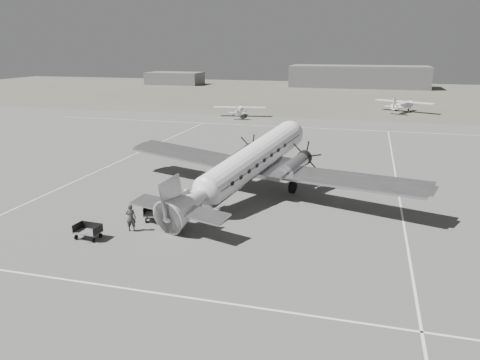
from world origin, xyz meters
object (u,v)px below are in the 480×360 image
(dc3_airliner, at_px, (246,167))
(ramp_agent, at_px, (176,200))
(shed_secondary, at_px, (175,78))
(light_plane_left, at_px, (239,111))
(hangar_main, at_px, (359,76))
(baggage_cart_far, at_px, (88,232))
(light_plane_right, at_px, (403,106))
(ground_crew, at_px, (131,218))
(passenger, at_px, (187,198))
(baggage_cart_near, at_px, (156,213))

(dc3_airliner, relative_size, ramp_agent, 15.29)
(shed_secondary, relative_size, dc3_airliner, 0.61)
(light_plane_left, distance_m, ramp_agent, 51.58)
(hangar_main, xyz_separation_m, shed_secondary, (-60.00, -5.00, -1.30))
(baggage_cart_far, height_order, ramp_agent, ramp_agent)
(light_plane_right, height_order, ramp_agent, light_plane_right)
(ramp_agent, bearing_deg, ground_crew, 155.01)
(hangar_main, relative_size, ramp_agent, 21.79)
(light_plane_left, relative_size, passenger, 6.18)
(dc3_airliner, xyz_separation_m, baggage_cart_near, (-5.17, -6.83, -2.26))
(dc3_airliner, height_order, ramp_agent, dc3_airliner)
(dc3_airliner, bearing_deg, ground_crew, -104.51)
(shed_secondary, bearing_deg, baggage_cart_near, -67.59)
(light_plane_right, bearing_deg, passenger, -82.18)
(shed_secondary, height_order, ground_crew, shed_secondary)
(hangar_main, height_order, shed_secondary, hangar_main)
(light_plane_right, xyz_separation_m, passenger, (-20.11, -63.87, -0.42))
(passenger, bearing_deg, ramp_agent, 137.85)
(hangar_main, distance_m, ground_crew, 127.07)
(light_plane_left, height_order, light_plane_right, light_plane_right)
(passenger, bearing_deg, baggage_cart_far, 128.52)
(hangar_main, bearing_deg, baggage_cart_far, -96.15)
(light_plane_right, distance_m, baggage_cart_far, 75.62)
(dc3_airliner, distance_m, light_plane_left, 47.98)
(hangar_main, height_order, passenger, hangar_main)
(baggage_cart_near, bearing_deg, ramp_agent, 50.88)
(ramp_agent, bearing_deg, light_plane_right, -24.09)
(ground_crew, height_order, passenger, ground_crew)
(dc3_airliner, height_order, light_plane_right, dc3_airliner)
(ramp_agent, bearing_deg, shed_secondary, 16.46)
(shed_secondary, xyz_separation_m, ramp_agent, (49.81, -117.04, -1.04))
(light_plane_left, relative_size, light_plane_right, 0.83)
(baggage_cart_near, height_order, ground_crew, ground_crew)
(dc3_airliner, relative_size, light_plane_left, 3.03)
(shed_secondary, xyz_separation_m, light_plane_right, (70.35, -51.90, -0.79))
(light_plane_right, distance_m, ramp_agent, 68.31)
(hangar_main, relative_size, passenger, 26.65)
(dc3_airliner, bearing_deg, light_plane_left, 124.60)
(light_plane_left, xyz_separation_m, light_plane_right, (29.44, 14.34, 0.20))
(ramp_agent, bearing_deg, hangar_main, -11.37)
(light_plane_left, height_order, passenger, light_plane_left)
(passenger, bearing_deg, dc3_airliner, -73.14)
(shed_secondary, xyz_separation_m, passenger, (50.24, -115.77, -1.21))
(shed_secondary, relative_size, light_plane_right, 1.54)
(dc3_airliner, distance_m, ramp_agent, 6.79)
(hangar_main, distance_m, ramp_agent, 122.49)
(baggage_cart_near, xyz_separation_m, ramp_agent, (0.69, 2.07, 0.42))
(dc3_airliner, xyz_separation_m, light_plane_left, (-13.39, 46.04, -1.80))
(baggage_cart_far, bearing_deg, light_plane_right, 75.93)
(light_plane_left, bearing_deg, baggage_cart_far, -93.96)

